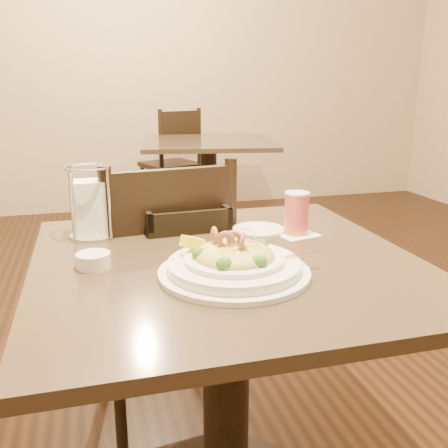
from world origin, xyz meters
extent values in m
cylinder|color=black|center=(0.00, 0.00, 0.37)|extent=(0.12, 0.12, 0.67)
cube|color=#4C3C2B|center=(0.00, 0.00, 0.72)|extent=(0.90, 0.90, 0.03)
cylinder|color=black|center=(0.53, 2.40, 0.01)|extent=(0.52, 0.52, 0.03)
cylinder|color=black|center=(0.53, 2.40, 0.37)|extent=(0.12, 0.12, 0.67)
cube|color=#4C3C2B|center=(0.53, 2.40, 0.72)|extent=(1.04, 1.04, 0.03)
cube|color=black|center=(-0.11, 0.45, 0.45)|extent=(0.47, 0.47, 0.04)
cylinder|color=black|center=(0.05, 0.65, 0.21)|extent=(0.04, 0.04, 0.43)
cylinder|color=black|center=(-0.31, 0.60, 0.21)|extent=(0.04, 0.04, 0.43)
cylinder|color=black|center=(0.09, 0.29, 0.21)|extent=(0.04, 0.04, 0.43)
cylinder|color=black|center=(-0.26, 0.25, 0.21)|extent=(0.04, 0.04, 0.43)
cylinder|color=black|center=(0.09, 0.29, 0.70)|extent=(0.04, 0.04, 0.46)
cylinder|color=black|center=(-0.26, 0.25, 0.70)|extent=(0.04, 0.04, 0.46)
cube|color=black|center=(-0.09, 0.27, 0.80)|extent=(0.36, 0.07, 0.22)
cube|color=black|center=(0.37, 3.14, 0.45)|extent=(0.54, 0.54, 0.04)
cylinder|color=black|center=(0.48, 3.37, 0.21)|extent=(0.04, 0.04, 0.43)
cylinder|color=black|center=(0.14, 3.25, 0.21)|extent=(0.04, 0.04, 0.43)
cylinder|color=black|center=(0.60, 3.03, 0.21)|extent=(0.04, 0.04, 0.43)
cylinder|color=black|center=(0.26, 2.91, 0.21)|extent=(0.04, 0.04, 0.43)
cylinder|color=black|center=(0.60, 3.03, 0.70)|extent=(0.04, 0.04, 0.46)
cylinder|color=black|center=(0.26, 2.91, 0.70)|extent=(0.04, 0.04, 0.46)
cube|color=black|center=(0.43, 2.97, 0.80)|extent=(0.35, 0.15, 0.22)
cylinder|color=white|center=(-0.01, -0.11, 0.74)|extent=(0.33, 0.33, 0.01)
cylinder|color=white|center=(-0.01, -0.11, 0.76)|extent=(0.29, 0.29, 0.02)
cylinder|color=white|center=(-0.01, -0.11, 0.77)|extent=(0.22, 0.22, 0.01)
ellipsoid|color=gold|center=(-0.01, -0.11, 0.78)|extent=(0.18, 0.18, 0.06)
cube|color=#FFF935|center=(-0.09, -0.04, 0.79)|extent=(0.06, 0.05, 0.04)
cube|color=silver|center=(0.13, -0.12, 0.77)|extent=(0.12, 0.02, 0.01)
cube|color=silver|center=(0.06, -0.12, 0.78)|extent=(0.03, 0.02, 0.00)
torus|color=gold|center=(0.00, -0.10, 0.79)|extent=(0.05, 0.05, 0.02)
torus|color=gold|center=(0.03, -0.07, 0.79)|extent=(0.04, 0.05, 0.04)
torus|color=gold|center=(-0.01, -0.11, 0.79)|extent=(0.04, 0.04, 0.01)
torus|color=gold|center=(0.00, -0.09, 0.80)|extent=(0.04, 0.04, 0.01)
torus|color=gold|center=(0.02, -0.08, 0.80)|extent=(0.04, 0.04, 0.02)
torus|color=gold|center=(-0.03, -0.11, 0.79)|extent=(0.05, 0.05, 0.02)
torus|color=gold|center=(0.00, -0.07, 0.79)|extent=(0.04, 0.05, 0.02)
torus|color=gold|center=(-0.02, -0.13, 0.81)|extent=(0.04, 0.03, 0.03)
torus|color=gold|center=(-0.01, -0.09, 0.80)|extent=(0.04, 0.04, 0.02)
torus|color=gold|center=(0.02, -0.15, 0.81)|extent=(0.05, 0.04, 0.04)
torus|color=gold|center=(-0.02, -0.13, 0.80)|extent=(0.04, 0.03, 0.03)
torus|color=gold|center=(-0.01, -0.11, 0.80)|extent=(0.04, 0.04, 0.02)
torus|color=gold|center=(-0.02, -0.13, 0.79)|extent=(0.06, 0.07, 0.02)
torus|color=gold|center=(0.03, -0.07, 0.81)|extent=(0.06, 0.05, 0.04)
torus|color=gold|center=(-0.02, -0.14, 0.79)|extent=(0.04, 0.04, 0.01)
torus|color=gold|center=(0.03, -0.09, 0.79)|extent=(0.04, 0.04, 0.02)
torus|color=gold|center=(0.01, -0.08, 0.79)|extent=(0.05, 0.05, 0.01)
torus|color=gold|center=(-0.06, -0.12, 0.79)|extent=(0.04, 0.05, 0.02)
torus|color=gold|center=(-0.01, -0.10, 0.79)|extent=(0.04, 0.04, 0.02)
torus|color=gold|center=(0.00, -0.08, 0.80)|extent=(0.04, 0.04, 0.03)
torus|color=gold|center=(0.02, -0.09, 0.81)|extent=(0.04, 0.05, 0.04)
torus|color=tan|center=(0.00, -0.14, 0.82)|extent=(0.03, 0.05, 0.04)
torus|color=tan|center=(-0.05, -0.08, 0.82)|extent=(0.02, 0.04, 0.04)
torus|color=tan|center=(-0.03, -0.12, 0.82)|extent=(0.04, 0.03, 0.04)
torus|color=tan|center=(-0.01, -0.11, 0.82)|extent=(0.05, 0.05, 0.04)
ellipsoid|color=#255513|center=(0.06, -0.08, 0.79)|extent=(0.04, 0.04, 0.03)
ellipsoid|color=#255513|center=(0.00, -0.03, 0.79)|extent=(0.04, 0.04, 0.03)
ellipsoid|color=#255513|center=(-0.09, -0.10, 0.79)|extent=(0.03, 0.03, 0.03)
ellipsoid|color=#255513|center=(-0.05, -0.17, 0.79)|extent=(0.03, 0.03, 0.03)
ellipsoid|color=#255513|center=(0.02, -0.18, 0.79)|extent=(0.03, 0.03, 0.03)
cube|color=#266619|center=(-0.07, -0.01, 0.77)|extent=(0.00, 0.00, 0.00)
cube|color=#266619|center=(-0.14, -0.07, 0.77)|extent=(0.00, 0.00, 0.00)
cube|color=#266619|center=(0.07, -0.01, 0.77)|extent=(0.00, 0.00, 0.00)
cube|color=#266619|center=(0.09, -0.05, 0.77)|extent=(0.00, 0.00, 0.00)
cube|color=#266619|center=(0.05, -0.22, 0.77)|extent=(0.00, 0.00, 0.00)
cube|color=#266619|center=(-0.05, 0.01, 0.77)|extent=(0.00, 0.00, 0.00)
cube|color=#266619|center=(-0.11, -0.17, 0.77)|extent=(0.00, 0.00, 0.00)
cube|color=#266619|center=(-0.05, -0.22, 0.77)|extent=(0.00, 0.00, 0.00)
cube|color=#266619|center=(0.13, -0.10, 0.77)|extent=(0.00, 0.00, 0.00)
cube|color=#266619|center=(-0.09, -0.03, 0.77)|extent=(0.00, 0.00, 0.00)
cube|color=#266619|center=(0.07, 0.00, 0.77)|extent=(0.00, 0.00, 0.00)
cube|color=#266619|center=(0.11, -0.09, 0.77)|extent=(0.00, 0.00, 0.00)
cube|color=#266619|center=(-0.11, -0.03, 0.77)|extent=(0.00, 0.00, 0.00)
cube|color=white|center=(0.24, 0.14, 0.74)|extent=(0.13, 0.13, 0.00)
cylinder|color=#E25E4F|center=(0.24, 0.14, 0.79)|extent=(0.07, 0.07, 0.11)
cylinder|color=white|center=(0.24, 0.14, 0.85)|extent=(0.07, 0.07, 0.01)
cube|color=black|center=(-0.05, 0.30, 0.74)|extent=(0.25, 0.21, 0.02)
cube|color=black|center=(0.07, 0.31, 0.78)|extent=(0.02, 0.19, 0.05)
cube|color=black|center=(-0.16, 0.29, 0.78)|extent=(0.02, 0.19, 0.05)
cube|color=black|center=(-0.05, 0.39, 0.78)|extent=(0.24, 0.03, 0.05)
cube|color=black|center=(-0.04, 0.21, 0.78)|extent=(0.24, 0.03, 0.05)
cylinder|color=silver|center=(-0.30, 0.27, 0.74)|extent=(0.12, 0.12, 0.01)
torus|color=silver|center=(-0.30, 0.27, 0.92)|extent=(0.12, 0.12, 0.01)
cube|color=white|center=(-0.30, 0.27, 0.81)|extent=(0.10, 0.10, 0.15)
cylinder|color=silver|center=(-0.35, 0.22, 0.84)|extent=(0.01, 0.01, 0.19)
cylinder|color=silver|center=(-0.26, 0.22, 0.84)|extent=(0.01, 0.01, 0.19)
cylinder|color=silver|center=(-0.35, 0.31, 0.84)|extent=(0.01, 0.01, 0.19)
cylinder|color=silver|center=(-0.26, 0.31, 0.84)|extent=(0.01, 0.01, 0.19)
cylinder|color=white|center=(0.15, 0.19, 0.74)|extent=(0.18, 0.18, 0.01)
cylinder|color=white|center=(-0.31, 0.02, 0.75)|extent=(0.08, 0.08, 0.03)
camera|label=1|loc=(-0.30, -1.08, 1.14)|focal=40.00mm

